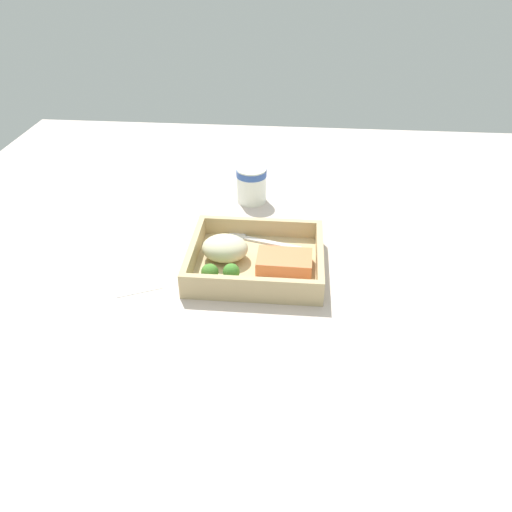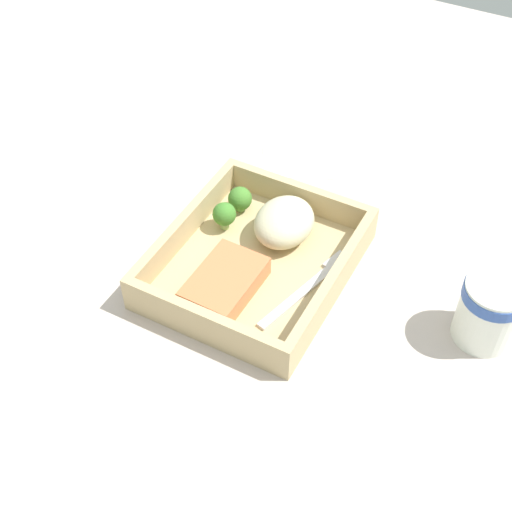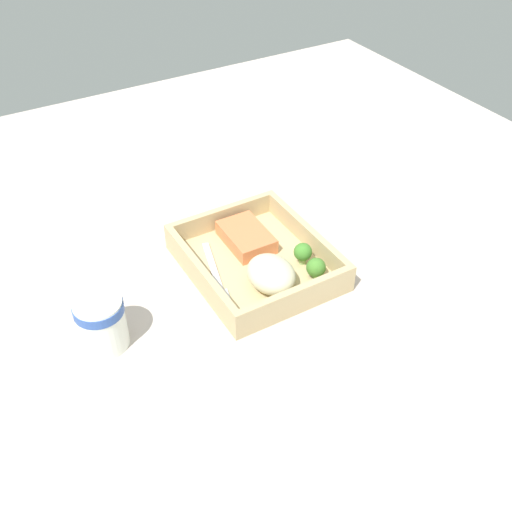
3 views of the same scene
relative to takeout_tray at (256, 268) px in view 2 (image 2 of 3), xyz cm
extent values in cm
cube|color=beige|center=(0.00, 0.00, -1.60)|extent=(160.00, 160.00, 2.00)
cube|color=tan|center=(0.00, 0.00, 0.00)|extent=(25.61, 21.78, 1.20)
cube|color=tan|center=(0.00, -10.29, 2.49)|extent=(25.61, 1.20, 3.79)
cube|color=tan|center=(0.00, 10.29, 2.49)|extent=(25.61, 1.20, 3.79)
cube|color=tan|center=(-12.20, 0.00, 2.49)|extent=(1.20, 19.38, 3.79)
cube|color=tan|center=(12.20, 0.00, 2.49)|extent=(1.20, 19.38, 3.79)
cube|color=#E17748|center=(-5.53, 1.25, 1.93)|extent=(10.55, 7.08, 2.66)
ellipsoid|color=beige|center=(6.12, -0.78, 3.06)|extent=(9.00, 7.35, 4.92)
cylinder|color=#87AA61|center=(3.92, 6.72, 1.36)|extent=(1.17, 1.17, 1.53)
sphere|color=#42812C|center=(3.92, 6.72, 2.98)|extent=(3.08, 3.08, 3.08)
cylinder|color=#72A155|center=(7.89, 6.64, 1.13)|extent=(1.22, 1.22, 1.07)
sphere|color=#46812D|center=(7.89, 6.64, 2.55)|extent=(3.21, 3.21, 3.21)
cube|color=silver|center=(-2.69, -6.84, 0.82)|extent=(12.25, 4.33, 0.44)
cube|color=silver|center=(4.93, -8.92, 0.82)|extent=(3.86, 3.02, 0.44)
cylinder|color=white|center=(3.50, -27.67, 3.62)|extent=(6.95, 6.95, 8.43)
cylinder|color=#3356A8|center=(3.50, -27.67, 6.67)|extent=(7.16, 7.16, 1.52)
cube|color=white|center=(23.65, 2.73, -0.48)|extent=(14.34, 17.79, 0.24)
camera|label=1|loc=(-6.93, 79.21, 56.17)|focal=35.00mm
camera|label=2|loc=(-53.37, -28.65, 65.17)|focal=50.00mm
camera|label=3|loc=(66.42, -38.80, 65.56)|focal=42.00mm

